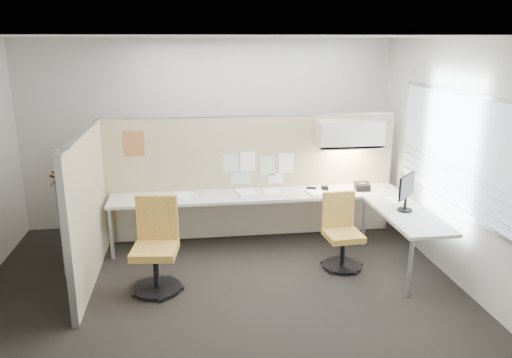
{
  "coord_description": "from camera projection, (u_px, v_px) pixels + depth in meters",
  "views": [
    {
      "loc": [
        -0.32,
        -5.19,
        2.78
      ],
      "look_at": [
        0.51,
        0.8,
        1.08
      ],
      "focal_mm": 35.0,
      "sensor_mm": 36.0,
      "label": 1
    }
  ],
  "objects": [
    {
      "name": "pinned_papers",
      "position": [
        257.0,
        167.0,
        7.04
      ],
      "size": [
        1.01,
        0.0,
        0.47
      ],
      "color": "#8CBF8C",
      "rests_on": "partition_back"
    },
    {
      "name": "chair_right",
      "position": [
        341.0,
        234.0,
        6.23
      ],
      "size": [
        0.49,
        0.49,
        0.92
      ],
      "rotation": [
        0.0,
        0.0,
        0.08
      ],
      "color": "black",
      "rests_on": "floor"
    },
    {
      "name": "paper_stack_3",
      "position": [
        316.0,
        193.0,
        6.85
      ],
      "size": [
        0.27,
        0.33,
        0.02
      ],
      "primitive_type": "cube",
      "rotation": [
        0.0,
        0.0,
        0.15
      ],
      "color": "white",
      "rests_on": "desk"
    },
    {
      "name": "paper_stack_0",
      "position": [
        182.0,
        196.0,
        6.72
      ],
      "size": [
        0.3,
        0.35,
        0.02
      ],
      "primitive_type": "cube",
      "rotation": [
        0.0,
        0.0,
        -0.28
      ],
      "color": "white",
      "rests_on": "desk"
    },
    {
      "name": "paper_stack_1",
      "position": [
        246.0,
        193.0,
        6.79
      ],
      "size": [
        0.27,
        0.33,
        0.05
      ],
      "primitive_type": "cube",
      "rotation": [
        0.0,
        0.0,
        0.16
      ],
      "color": "white",
      "rests_on": "desk"
    },
    {
      "name": "floor",
      "position": [
        222.0,
        290.0,
        5.74
      ],
      "size": [
        5.5,
        4.5,
        0.01
      ],
      "primitive_type": "cube",
      "color": "black",
      "rests_on": "ground"
    },
    {
      "name": "stapler",
      "position": [
        311.0,
        189.0,
        6.98
      ],
      "size": [
        0.15,
        0.08,
        0.05
      ],
      "primitive_type": "cube",
      "rotation": [
        0.0,
        0.0,
        -0.34
      ],
      "color": "black",
      "rests_on": "desk"
    },
    {
      "name": "chair_left",
      "position": [
        156.0,
        248.0,
        5.65
      ],
      "size": [
        0.56,
        0.57,
        1.05
      ],
      "rotation": [
        0.0,
        0.0,
        -0.13
      ],
      "color": "black",
      "rests_on": "floor"
    },
    {
      "name": "partition_back",
      "position": [
        251.0,
        177.0,
        7.1
      ],
      "size": [
        4.1,
        0.06,
        1.75
      ],
      "primitive_type": "cube",
      "color": "tan",
      "rests_on": "floor"
    },
    {
      "name": "partition_left",
      "position": [
        88.0,
        209.0,
        5.78
      ],
      "size": [
        0.06,
        2.2,
        1.75
      ],
      "primitive_type": "cube",
      "color": "tan",
      "rests_on": "floor"
    },
    {
      "name": "desk",
      "position": [
        283.0,
        205.0,
        6.77
      ],
      "size": [
        4.0,
        2.07,
        0.73
      ],
      "color": "beige",
      "rests_on": "floor"
    },
    {
      "name": "phone",
      "position": [
        362.0,
        186.0,
        7.0
      ],
      "size": [
        0.22,
        0.21,
        0.12
      ],
      "rotation": [
        0.0,
        0.0,
        -0.1
      ],
      "color": "black",
      "rests_on": "desk"
    },
    {
      "name": "wall_back",
      "position": [
        209.0,
        134.0,
        7.51
      ],
      "size": [
        5.5,
        0.02,
        2.8
      ],
      "primitive_type": "cube",
      "color": "beige",
      "rests_on": "ground"
    },
    {
      "name": "paper_stack_2",
      "position": [
        272.0,
        191.0,
        6.92
      ],
      "size": [
        0.24,
        0.31,
        0.01
      ],
      "primitive_type": "cube",
      "rotation": [
        0.0,
        0.0,
        -0.02
      ],
      "color": "white",
      "rests_on": "desk"
    },
    {
      "name": "overhead_bin",
      "position": [
        349.0,
        134.0,
        6.91
      ],
      "size": [
        0.9,
        0.36,
        0.38
      ],
      "primitive_type": "cube",
      "color": "beige",
      "rests_on": "partition_back"
    },
    {
      "name": "paper_stack_4",
      "position": [
        396.0,
        201.0,
        6.51
      ],
      "size": [
        0.24,
        0.31,
        0.02
      ],
      "primitive_type": "cube",
      "rotation": [
        0.0,
        0.0,
        0.04
      ],
      "color": "white",
      "rests_on": "desk"
    },
    {
      "name": "wall_front",
      "position": [
        243.0,
        260.0,
        3.22
      ],
      "size": [
        5.5,
        0.02,
        2.8
      ],
      "primitive_type": "cube",
      "color": "beige",
      "rests_on": "ground"
    },
    {
      "name": "poster",
      "position": [
        134.0,
        144.0,
        6.71
      ],
      "size": [
        0.28,
        0.0,
        0.35
      ],
      "primitive_type": "cube",
      "color": "orange",
      "rests_on": "partition_back"
    },
    {
      "name": "task_light_strip",
      "position": [
        349.0,
        149.0,
        6.96
      ],
      "size": [
        0.6,
        0.06,
        0.02
      ],
      "primitive_type": "cube",
      "color": "#FFEABF",
      "rests_on": "overhead_bin"
    },
    {
      "name": "window_pane",
      "position": [
        458.0,
        151.0,
        5.68
      ],
      "size": [
        0.01,
        2.8,
        1.3
      ],
      "primitive_type": "cube",
      "color": "#A6B6C1",
      "rests_on": "wall_right"
    },
    {
      "name": "coat_hook",
      "position": [
        57.0,
        185.0,
        4.79
      ],
      "size": [
        0.18,
        0.42,
        1.28
      ],
      "color": "silver",
      "rests_on": "partition_left"
    },
    {
      "name": "tape_dispenser",
      "position": [
        325.0,
        188.0,
        7.0
      ],
      "size": [
        0.11,
        0.07,
        0.06
      ],
      "primitive_type": "cube",
      "rotation": [
        0.0,
        0.0,
        -0.14
      ],
      "color": "black",
      "rests_on": "desk"
    },
    {
      "name": "monitor",
      "position": [
        406.0,
        190.0,
        6.09
      ],
      "size": [
        0.33,
        0.33,
        0.46
      ],
      "rotation": [
        0.0,
        0.0,
        0.79
      ],
      "color": "black",
      "rests_on": "desk"
    },
    {
      "name": "wall_right",
      "position": [
        459.0,
        163.0,
        5.72
      ],
      "size": [
        0.02,
        4.5,
        2.8
      ],
      "primitive_type": "cube",
      "color": "beige",
      "rests_on": "ground"
    },
    {
      "name": "ceiling",
      "position": [
        217.0,
        36.0,
        4.98
      ],
      "size": [
        5.5,
        4.5,
        0.01
      ],
      "primitive_type": "cube",
      "color": "white",
      "rests_on": "wall_back"
    }
  ]
}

